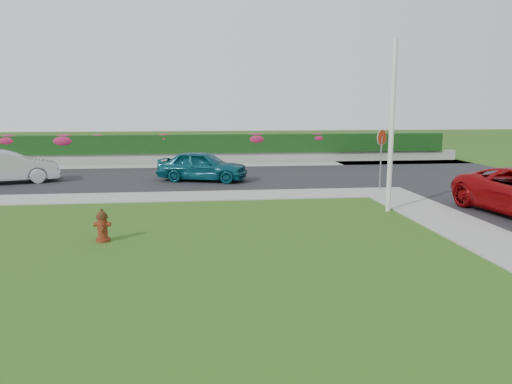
{
  "coord_description": "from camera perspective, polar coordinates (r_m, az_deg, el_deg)",
  "views": [
    {
      "loc": [
        -0.39,
        -9.78,
        3.39
      ],
      "look_at": [
        1.3,
        4.55,
        0.9
      ],
      "focal_mm": 35.0,
      "sensor_mm": 36.0,
      "label": 1
    }
  ],
  "objects": [
    {
      "name": "stop_sign",
      "position": [
        20.79,
        14.15,
        5.23
      ],
      "size": [
        0.55,
        0.42,
        2.49
      ],
      "rotation": [
        0.0,
        0.0,
        0.25
      ],
      "color": "slate",
      "rests_on": "ground"
    },
    {
      "name": "street_far",
      "position": [
        24.46,
        -17.53,
        1.41
      ],
      "size": [
        26.0,
        8.0,
        0.04
      ],
      "primitive_type": "cube",
      "color": "black",
      "rests_on": "ground"
    },
    {
      "name": "sedan_silver",
      "position": [
        24.49,
        -26.65,
        2.57
      ],
      "size": [
        4.6,
        2.78,
        1.43
      ],
      "primitive_type": "imported",
      "rotation": [
        0.0,
        0.0,
        1.89
      ],
      "color": "#B7B9C0",
      "rests_on": "street_far"
    },
    {
      "name": "flower_clump_f",
      "position": [
        31.23,
        7.03,
        6.17
      ],
      "size": [
        1.22,
        0.79,
        0.61
      ],
      "primitive_type": "ellipsoid",
      "color": "#B11E49",
      "rests_on": "hedge"
    },
    {
      "name": "sidewalk_far",
      "position": [
        19.89,
        -23.01,
        -0.75
      ],
      "size": [
        24.0,
        2.0,
        0.04
      ],
      "primitive_type": "cube",
      "color": "gray",
      "rests_on": "ground"
    },
    {
      "name": "flower_clump_d",
      "position": [
        30.41,
        -10.48,
        6.03
      ],
      "size": [
        1.11,
        0.72,
        0.56
      ],
      "primitive_type": "ellipsoid",
      "color": "#B11E49",
      "rests_on": "hedge"
    },
    {
      "name": "retaining_wall",
      "position": [
        30.45,
        -7.86,
        3.87
      ],
      "size": [
        34.0,
        0.4,
        0.6
      ],
      "primitive_type": "cube",
      "color": "gray",
      "rests_on": "ground"
    },
    {
      "name": "flower_clump_b",
      "position": [
        31.32,
        -21.1,
        5.49
      ],
      "size": [
        1.52,
        0.97,
        0.76
      ],
      "primitive_type": "ellipsoid",
      "color": "#B11E49",
      "rests_on": "hedge"
    },
    {
      "name": "ground",
      "position": [
        10.36,
        -4.27,
        -9.34
      ],
      "size": [
        120.0,
        120.0,
        0.0
      ],
      "primitive_type": "plane",
      "color": "black",
      "rests_on": "ground"
    },
    {
      "name": "curb_corner",
      "position": [
        20.46,
        14.54,
        -0.01
      ],
      "size": [
        2.0,
        2.0,
        0.04
      ],
      "primitive_type": "cube",
      "color": "gray",
      "rests_on": "ground"
    },
    {
      "name": "utility_pole",
      "position": [
        16.58,
        15.25,
        7.22
      ],
      "size": [
        0.16,
        0.16,
        5.49
      ],
      "primitive_type": "cylinder",
      "color": "silver",
      "rests_on": "ground"
    },
    {
      "name": "sedan_teal",
      "position": [
        22.73,
        -6.13,
        3.01
      ],
      "size": [
        4.34,
        2.78,
        1.38
      ],
      "primitive_type": "imported",
      "rotation": [
        0.0,
        0.0,
        1.26
      ],
      "color": "#0B4957",
      "rests_on": "street_far"
    },
    {
      "name": "fire_hydrant",
      "position": [
        13.22,
        -17.16,
        -3.74
      ],
      "size": [
        0.43,
        0.41,
        0.84
      ],
      "rotation": [
        0.0,
        0.0,
        -0.08
      ],
      "color": "#49200B",
      "rests_on": "ground"
    },
    {
      "name": "sidewalk_beyond",
      "position": [
        28.99,
        -7.9,
        3.02
      ],
      "size": [
        34.0,
        2.0,
        0.04
      ],
      "primitive_type": "cube",
      "color": "gray",
      "rests_on": "ground"
    },
    {
      "name": "flower_clump_a",
      "position": [
        32.22,
        -26.46,
        5.29
      ],
      "size": [
        1.36,
        0.87,
        0.68
      ],
      "primitive_type": "ellipsoid",
      "color": "#B11E49",
      "rests_on": "hedge"
    },
    {
      "name": "flower_clump_c",
      "position": [
        30.89,
        -17.63,
        5.81
      ],
      "size": [
        1.05,
        0.67,
        0.52
      ],
      "primitive_type": "ellipsoid",
      "color": "#B11E49",
      "rests_on": "hedge"
    },
    {
      "name": "flower_clump_e",
      "position": [
        30.56,
        0.01,
        6.1
      ],
      "size": [
        1.4,
        0.9,
        0.7
      ],
      "primitive_type": "ellipsoid",
      "color": "#B11E49",
      "rests_on": "hedge"
    },
    {
      "name": "hedge",
      "position": [
        30.47,
        -7.89,
        5.48
      ],
      "size": [
        32.0,
        0.9,
        1.1
      ],
      "primitive_type": "cube",
      "color": "black",
      "rests_on": "retaining_wall"
    }
  ]
}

